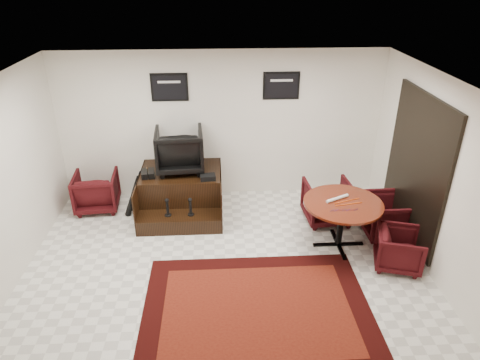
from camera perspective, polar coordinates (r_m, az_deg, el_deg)
name	(u,v)px	position (r m, az deg, el deg)	size (l,w,h in m)	color
ground	(226,271)	(6.53, -1.92, -12.06)	(6.00, 6.00, 0.00)	white
room_shell	(254,158)	(5.72, 1.87, 2.94)	(6.02, 5.02, 2.81)	silver
area_rug	(257,310)	(5.93, 2.29, -16.89)	(3.02, 2.27, 0.01)	black
shine_podium	(182,193)	(7.92, -7.77, -1.72)	(1.46, 1.51, 0.75)	black
shine_chair	(179,148)	(7.70, -8.08, 4.26)	(0.83, 0.77, 0.85)	black
shoes_pair	(148,174)	(7.69, -12.17, 0.84)	(0.26, 0.31, 0.11)	black
polish_kit	(208,177)	(7.43, -4.32, 0.38)	(0.26, 0.18, 0.09)	black
umbrella_black	(132,195)	(7.87, -14.15, -1.99)	(0.31, 0.12, 0.83)	black
umbrella_hooked	(135,190)	(8.02, -13.80, -1.34)	(0.31, 0.12, 0.84)	black
armchair_side	(96,190)	(8.31, -18.62, -1.21)	(0.76, 0.71, 0.78)	black
meeting_table	(343,208)	(6.87, 13.52, -3.60)	(1.23, 1.23, 0.80)	#49120A
table_chair_back	(328,200)	(7.67, 11.63, -2.60)	(0.78, 0.73, 0.80)	black
table_chair_window	(387,214)	(7.56, 19.02, -4.27)	(0.74, 0.69, 0.76)	black
table_chair_corner	(399,247)	(6.86, 20.48, -8.42)	(0.65, 0.61, 0.67)	black
paper_roll	(337,198)	(6.86, 12.86, -2.40)	(0.05, 0.05, 0.42)	silver
table_clutter	(347,204)	(6.77, 14.06, -3.17)	(0.56, 0.38, 0.01)	#EC4F0D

